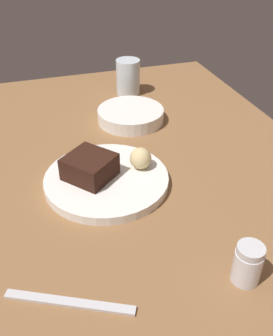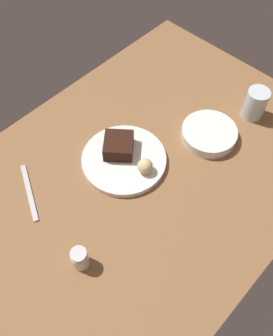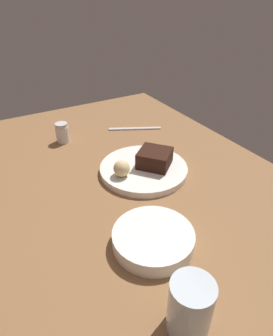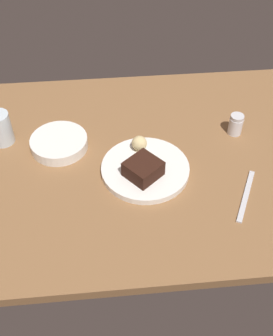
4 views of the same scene
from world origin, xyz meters
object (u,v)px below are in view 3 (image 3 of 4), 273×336
Objects in this scene: butter_knife at (135,129)px; salt_shaker at (62,133)px; side_bowl at (153,239)px; bread_roll at (122,169)px; dessert_plate at (144,169)px; water_glass at (190,307)px; chocolate_cake_slice at (154,158)px.

salt_shaker is at bearing 18.47° from butter_knife.
salt_shaker is 0.40× the size of side_bowl.
salt_shaker reaches higher than bread_roll.
side_bowl reaches higher than dessert_plate.
salt_shaker is 71.09cm from water_glass.
butter_knife is at bearing -97.97° from salt_shaker.
chocolate_cake_slice is 0.51× the size of side_bowl.
water_glass reaches higher than bread_roll.
chocolate_cake_slice is 45.57cm from water_glass.
salt_shaker reaches higher than chocolate_cake_slice.
dessert_plate reaches higher than butter_knife.
butter_knife is at bearing -24.61° from dessert_plate.
bread_roll is 41.31cm from water_glass.
bread_roll is 0.66× the size of salt_shaker.
butter_knife is at bearing -23.10° from water_glass.
chocolate_cake_slice is at bearing 98.03° from butter_knife.
water_glass reaches higher than butter_knife.
chocolate_cake_slice is at bearing -85.85° from bread_roll.
water_glass reaches higher than salt_shaker.
side_bowl is at bearing 90.66° from butter_knife.
salt_shaker is 53.96cm from side_bowl.
chocolate_cake_slice is 0.46× the size of butter_knife.
dessert_plate is 45.07cm from water_glass.
bread_roll is 33.55cm from butter_knife.
chocolate_cake_slice reaches higher than dessert_plate.
bread_roll reaches higher than butter_knife.
water_glass is at bearing 157.85° from dessert_plate.
chocolate_cake_slice reaches higher than bread_roll.
water_glass is (-40.20, 9.46, 0.97)cm from bread_roll.
water_glass is 17.99cm from side_bowl.
water_glass is (-41.57, 16.92, 4.11)cm from dessert_plate.
salt_shaker is 0.67× the size of water_glass.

